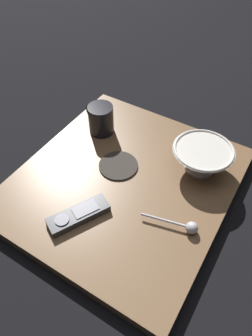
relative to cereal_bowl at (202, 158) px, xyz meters
name	(u,v)px	position (x,y,z in m)	size (l,w,h in m)	color
ground_plane	(124,187)	(-0.14, 0.16, -0.08)	(6.00, 6.00, 0.00)	black
table	(124,183)	(-0.14, 0.16, -0.06)	(0.59, 0.54, 0.03)	brown
cereal_bowl	(202,158)	(0.00, 0.00, 0.00)	(0.16, 0.16, 0.08)	beige
coffee_mug	(101,119)	(-0.01, 0.32, 0.00)	(0.08, 0.11, 0.09)	black
teaspoon	(188,227)	(-0.20, -0.05, -0.03)	(0.05, 0.13, 0.03)	silver
tv_remote_near	(78,215)	(-0.30, 0.19, -0.03)	(0.16, 0.11, 0.02)	#38383D
drink_coaster	(118,165)	(-0.11, 0.20, -0.04)	(0.11, 0.11, 0.01)	#332D28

